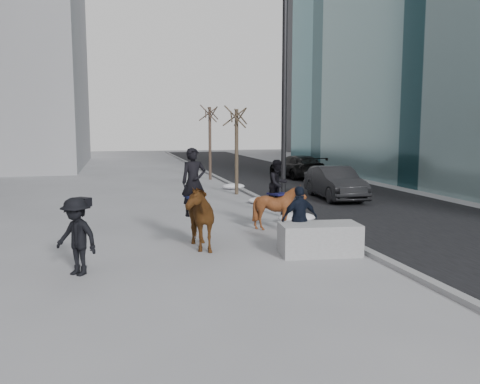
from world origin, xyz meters
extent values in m
plane|color=gray|center=(0.00, 0.00, 0.00)|extent=(120.00, 120.00, 0.00)
cube|color=black|center=(7.00, 10.00, 0.01)|extent=(8.00, 90.00, 0.01)
cube|color=gray|center=(3.00, 10.00, 0.06)|extent=(0.25, 90.00, 0.12)
cube|color=#97989A|center=(1.74, -0.40, 0.41)|extent=(2.14, 1.23, 0.82)
imported|color=black|center=(6.41, 9.03, 0.75)|extent=(1.86, 4.66, 1.51)
imported|color=black|center=(8.08, 18.78, 0.75)|extent=(2.62, 5.33, 1.49)
imported|color=#503010|center=(-1.30, 1.08, 0.90)|extent=(1.15, 2.20, 1.80)
imported|color=black|center=(-1.30, 1.23, 1.81)|extent=(0.72, 0.51, 1.88)
cube|color=black|center=(-1.30, 1.23, 1.41)|extent=(0.53, 0.60, 0.06)
imported|color=#4B240F|center=(1.69, 2.83, 0.74)|extent=(1.64, 1.72, 1.49)
imported|color=black|center=(1.69, 2.98, 1.49)|extent=(0.93, 0.84, 1.55)
cube|color=#0F1039|center=(1.69, 2.98, 1.17)|extent=(0.67, 0.71, 0.06)
imported|color=black|center=(1.37, 0.09, 0.88)|extent=(1.07, 0.55, 1.75)
cylinder|color=#CC510C|center=(1.32, 0.64, 1.15)|extent=(0.04, 0.18, 0.07)
imported|color=black|center=(-4.26, -0.83, 0.88)|extent=(1.28, 1.24, 1.75)
cube|color=black|center=(-4.11, -0.58, 1.62)|extent=(0.42, 0.40, 0.20)
cylinder|color=black|center=(2.60, 5.14, 4.50)|extent=(0.18, 0.18, 9.00)
ellipsoid|color=silver|center=(2.70, 8.56, 0.14)|extent=(1.09, 0.69, 0.28)
ellipsoid|color=silver|center=(2.70, 3.94, 0.17)|extent=(1.35, 0.86, 0.34)
ellipsoid|color=silver|center=(2.70, 13.79, 0.16)|extent=(1.22, 0.78, 0.31)
camera|label=1|loc=(-3.33, -12.49, 3.31)|focal=38.00mm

